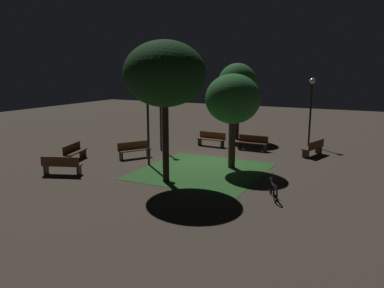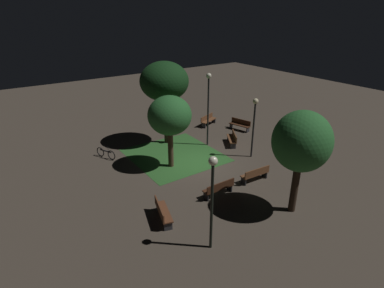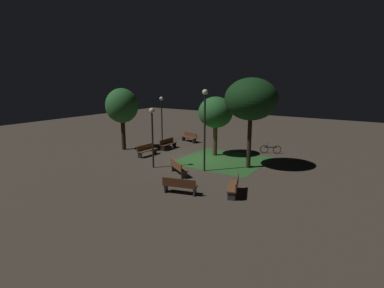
# 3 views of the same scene
# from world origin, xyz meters

# --- Properties ---
(ground_plane) EXTENTS (60.00, 60.00, 0.00)m
(ground_plane) POSITION_xyz_m (0.00, 0.00, 0.00)
(ground_plane) COLOR #473D33
(grass_lawn) EXTENTS (5.71, 5.98, 0.01)m
(grass_lawn) POSITION_xyz_m (-0.66, 1.80, 0.01)
(grass_lawn) COLOR #2D6028
(grass_lawn) RESTS_ON ground
(bench_front_left) EXTENTS (1.80, 0.50, 0.88)m
(bench_front_left) POSITION_xyz_m (-1.35, -3.85, 0.48)
(bench_front_left) COLOR #422314
(bench_front_left) RESTS_ON ground
(bench_back_row) EXTENTS (1.83, 0.59, 0.88)m
(bench_back_row) POSITION_xyz_m (1.35, -3.85, 0.48)
(bench_back_row) COLOR brown
(bench_back_row) RESTS_ON ground
(bench_front_right) EXTENTS (0.95, 1.86, 0.88)m
(bench_front_right) POSITION_xyz_m (6.35, 2.91, 0.48)
(bench_front_right) COLOR #422314
(bench_front_right) RESTS_ON ground
(bench_by_lamp) EXTENTS (0.96, 1.86, 0.88)m
(bench_by_lamp) POSITION_xyz_m (-4.89, -3.96, 0.48)
(bench_by_lamp) COLOR brown
(bench_by_lamp) RESTS_ON ground
(bench_lawn_edge) EXTENTS (1.37, 1.78, 0.88)m
(bench_lawn_edge) POSITION_xyz_m (3.84, 0.98, 0.48)
(bench_lawn_edge) COLOR brown
(bench_lawn_edge) RESTS_ON ground
(bench_path_side) EXTENTS (1.85, 1.08, 0.88)m
(bench_path_side) POSITION_xyz_m (4.85, 5.31, 0.48)
(bench_path_side) COLOR brown
(bench_path_side) RESTS_ON ground
(tree_tall_center) EXTENTS (2.70, 2.70, 5.18)m
(tree_tall_center) POSITION_xyz_m (0.82, -6.91, 3.71)
(tree_tall_center) COLOR #2D2116
(tree_tall_center) RESTS_ON ground
(tree_near_wall) EXTENTS (3.43, 3.43, 6.00)m
(tree_near_wall) POSITION_xyz_m (-0.02, 4.08, 4.60)
(tree_near_wall) COLOR #2D2116
(tree_near_wall) RESTS_ON ground
(tree_left_canopy) EXTENTS (2.65, 2.65, 4.60)m
(tree_left_canopy) POSITION_xyz_m (-1.70, 0.57, 3.37)
(tree_left_canopy) COLOR #423021
(tree_left_canopy) RESTS_ON ground
(lamp_post_plaza_east) EXTENTS (0.36, 0.36, 5.28)m
(lamp_post_plaza_east) POSITION_xyz_m (2.25, 1.96, 3.51)
(lamp_post_plaza_east) COLOR black
(lamp_post_plaza_east) RESTS_ON ground
(lamp_post_near_wall) EXTENTS (0.36, 0.36, 4.25)m
(lamp_post_near_wall) POSITION_xyz_m (-4.12, -6.71, 2.92)
(lamp_post_near_wall) COLOR black
(lamp_post_near_wall) RESTS_ON ground
(lamp_post_path_center) EXTENTS (0.36, 0.36, 4.06)m
(lamp_post_path_center) POSITION_xyz_m (3.52, -1.32, 2.80)
(lamp_post_path_center) COLOR black
(lamp_post_path_center) RESTS_ON ground
(bicycle) EXTENTS (0.76, 1.54, 0.93)m
(bicycle) POSITION_xyz_m (-4.71, 4.05, 0.34)
(bicycle) COLOR black
(bicycle) RESTS_ON ground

